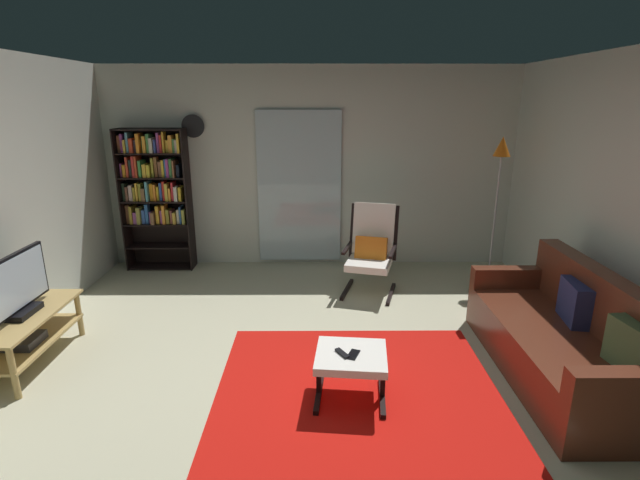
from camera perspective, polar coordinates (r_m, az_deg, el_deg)
The scene contains 14 objects.
ground_plane at distance 3.99m, azimuth -1.62°, elevation -16.42°, with size 7.02×7.02×0.00m, color #BEBA9A.
wall_back at distance 6.31m, azimuth -1.16°, elevation 8.63°, with size 5.60×0.06×2.60m, color beige.
glass_door_panel at distance 6.28m, azimuth -2.51°, elevation 6.28°, with size 1.10×0.01×2.00m, color silver.
area_rug at distance 3.86m, azimuth 4.55°, elevation -17.72°, with size 2.19×2.00×0.01m, color red.
tv_stand at distance 4.74m, azimuth -32.09°, elevation -9.39°, with size 0.49×1.11×0.45m.
television at distance 4.61m, azimuth -32.74°, elevation -4.86°, with size 0.20×0.80×0.52m.
bookshelf_near_tv at distance 6.49m, azimuth -19.28°, elevation 5.90°, with size 0.86×0.30×1.83m.
leather_sofa at distance 4.36m, azimuth 27.53°, elevation -10.71°, with size 0.82×1.97×0.87m.
lounge_armchair at distance 5.50m, azimuth 6.22°, elevation -0.84°, with size 0.71×0.78×1.02m.
ottoman at distance 3.62m, azimuth 3.77°, elevation -14.38°, with size 0.56×0.53×0.38m.
tv_remote at distance 3.56m, azimuth 2.69°, elevation -13.50°, with size 0.04×0.14×0.02m, color black.
cell_phone at distance 3.56m, azimuth 4.04°, elevation -13.62°, with size 0.07×0.14×0.01m, color black.
floor_lamp_by_shelf at distance 5.94m, azimuth 20.93°, elevation 8.32°, with size 0.22×0.22×1.77m.
wall_clock at distance 6.38m, azimuth -15.07°, elevation 13.14°, with size 0.29×0.03×0.29m.
Camera 1 is at (0.09, -3.34, 2.17)m, focal length 26.52 mm.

